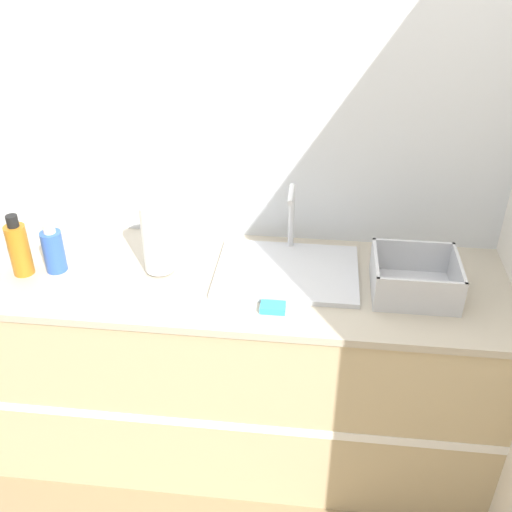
# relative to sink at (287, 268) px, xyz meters

# --- Properties ---
(ground_plane) EXTENTS (12.00, 12.00, 0.00)m
(ground_plane) POSITION_rel_sink_xyz_m (-0.19, -0.38, -0.94)
(ground_plane) COLOR #937A56
(wall_back) EXTENTS (4.49, 0.06, 2.60)m
(wall_back) POSITION_rel_sink_xyz_m (-0.19, 0.30, 0.36)
(wall_back) COLOR silver
(wall_back) RESTS_ON ground_plane
(counter_cabinet) EXTENTS (2.12, 0.68, 0.92)m
(counter_cabinet) POSITION_rel_sink_xyz_m (-0.19, -0.05, -0.48)
(counter_cabinet) COLOR tan
(counter_cabinet) RESTS_ON ground_plane
(sink) EXTENTS (0.55, 0.41, 0.30)m
(sink) POSITION_rel_sink_xyz_m (0.00, 0.00, 0.00)
(sink) COLOR silver
(sink) RESTS_ON counter_cabinet
(paper_towel_roll) EXTENTS (0.12, 0.12, 0.29)m
(paper_towel_roll) POSITION_rel_sink_xyz_m (-0.50, -0.04, 0.13)
(paper_towel_roll) COLOR #4C4C51
(paper_towel_roll) RESTS_ON counter_cabinet
(dish_rack) EXTENTS (0.31, 0.28, 0.14)m
(dish_rack) POSITION_rel_sink_xyz_m (0.48, -0.08, 0.03)
(dish_rack) COLOR #B7BABF
(dish_rack) RESTS_ON counter_cabinet
(bottle_blue) EXTENTS (0.08, 0.08, 0.21)m
(bottle_blue) POSITION_rel_sink_xyz_m (-0.91, -0.08, 0.07)
(bottle_blue) COLOR #2D56B7
(bottle_blue) RESTS_ON counter_cabinet
(bottle_amber) EXTENTS (0.08, 0.08, 0.25)m
(bottle_amber) POSITION_rel_sink_xyz_m (-1.03, -0.12, 0.09)
(bottle_amber) COLOR #B26B19
(bottle_amber) RESTS_ON counter_cabinet
(sponge) EXTENTS (0.09, 0.06, 0.02)m
(sponge) POSITION_rel_sink_xyz_m (-0.03, -0.25, -0.01)
(sponge) COLOR #3399BF
(sponge) RESTS_ON counter_cabinet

